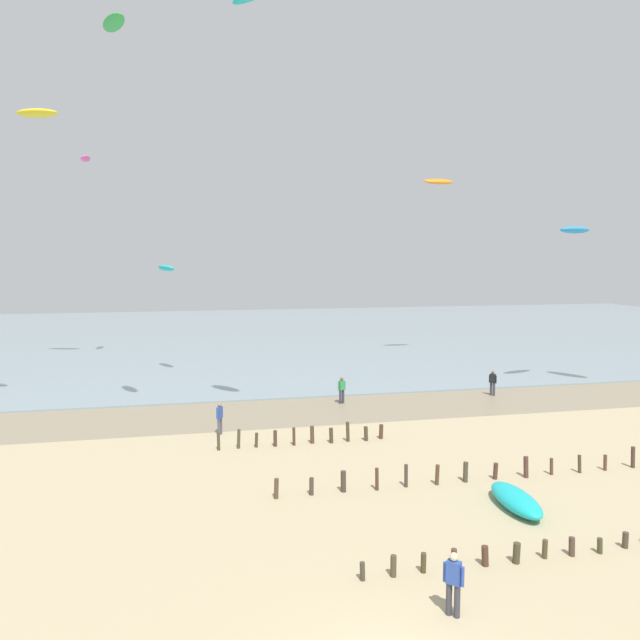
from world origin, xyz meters
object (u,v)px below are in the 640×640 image
Objects in this scene: kite_aloft_3 at (166,268)px; kite_aloft_9 at (575,230)px; kite_aloft_7 at (114,23)px; grounded_kite at (516,500)px; kite_aloft_5 at (438,181)px; person_left_flank at (342,389)px; kite_aloft_6 at (37,113)px; kite_aloft_8 at (85,159)px; person_mid_beach at (493,382)px; person_nearest_camera at (453,582)px; person_by_waterline at (220,417)px.

kite_aloft_9 is (27.92, -10.74, 2.71)m from kite_aloft_3.
kite_aloft_7 reaches higher than kite_aloft_3.
kite_aloft_5 reaches higher than grounded_kite.
kite_aloft_3 is at bearing 133.48° from person_left_flank.
kite_aloft_8 is at bearing 44.19° from kite_aloft_6.
kite_aloft_6 is (-33.64, 1.96, 4.73)m from kite_aloft_5.
person_mid_beach is at bearing -22.20° from grounded_kite.
person_nearest_camera is 18.57m from person_by_waterline.
person_nearest_camera is 1.00× the size of person_mid_beach.
kite_aloft_6 is at bearing 178.58° from kite_aloft_7.
grounded_kite is at bearing -49.84° from person_by_waterline.
kite_aloft_9 is (14.72, 18.26, 10.86)m from grounded_kite.
grounded_kite is 1.32× the size of kite_aloft_3.
kite_aloft_6 is (-31.42, 16.90, 19.90)m from person_mid_beach.
person_nearest_camera is 0.50× the size of kite_aloft_6.
person_nearest_camera is at bearing -159.83° from kite_aloft_8.
kite_aloft_9 is at bearing -135.23° from kite_aloft_3.
kite_aloft_7 is at bearing 149.69° from kite_aloft_3.
kite_aloft_3 is at bearing 27.88° from grounded_kite.
person_left_flank is (-10.51, -0.00, 0.00)m from person_mid_beach.
kite_aloft_6 reaches higher than kite_aloft_8.
kite_aloft_8 is at bearing 133.37° from person_left_flank.
kite_aloft_3 is (-3.03, 16.96, 7.57)m from person_by_waterline.
kite_aloft_9 is (19.91, 24.12, 10.28)m from person_nearest_camera.
person_nearest_camera is 43.99m from kite_aloft_5.
grounded_kite is at bearing 48.47° from person_nearest_camera.
kite_aloft_8 reaches higher than person_by_waterline.
person_left_flank is 19.80m from kite_aloft_9.
kite_aloft_9 is at bearing 2.99° from person_left_flank.
kite_aloft_9 is (37.81, -16.03, -9.62)m from kite_aloft_6.
kite_aloft_6 is (-12.93, 22.25, 19.90)m from person_by_waterline.
kite_aloft_3 is 25.15m from kite_aloft_5.
kite_aloft_7 is (8.16, -21.44, -0.13)m from kite_aloft_6.
kite_aloft_6 is at bearing 114.03° from person_nearest_camera.
kite_aloft_9 reaches higher than person_mid_beach.
kite_aloft_9 is at bearing -116.30° from kite_aloft_8.
person_mid_beach is 25.61m from kite_aloft_3.
person_by_waterline is 27.63m from kite_aloft_9.
person_by_waterline is at bearing -163.88° from person_mid_beach.
person_left_flank is 0.60× the size of kite_aloft_5.
person_nearest_camera and person_by_waterline have the same top height.
kite_aloft_8 is at bearing -45.85° from kite_aloft_9.
person_by_waterline is 0.51× the size of grounded_kite.
person_by_waterline is (-18.50, -5.34, 0.00)m from person_mid_beach.
person_left_flank reaches higher than grounded_kite.
kite_aloft_7 is at bearing 36.82° from kite_aloft_5.
kite_aloft_3 is (-8.01, 34.85, 7.57)m from person_nearest_camera.
kite_aloft_9 is at bearing 105.94° from kite_aloft_5.
kite_aloft_5 is at bearing -14.66° from grounded_kite.
grounded_kite is 46.13m from kite_aloft_6.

